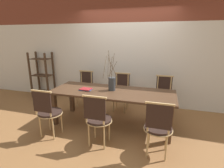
{
  "coord_description": "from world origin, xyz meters",
  "views": [
    {
      "loc": [
        0.98,
        -3.24,
        1.83
      ],
      "look_at": [
        0.0,
        0.0,
        0.89
      ],
      "focal_mm": 28.0,
      "sensor_mm": 36.0,
      "label": 1
    }
  ],
  "objects_px": {
    "shelving_rack": "(42,75)",
    "dining_table": "(112,95)",
    "chair_far_center": "(163,94)",
    "vase_centerpiece": "(112,83)",
    "chair_near_center": "(158,126)",
    "book_stack": "(86,89)"
  },
  "relations": [
    {
      "from": "chair_near_center",
      "to": "shelving_rack",
      "type": "height_order",
      "value": "shelving_rack"
    },
    {
      "from": "book_stack",
      "to": "chair_near_center",
      "type": "bearing_deg",
      "value": -24.99
    },
    {
      "from": "dining_table",
      "to": "chair_near_center",
      "type": "relative_size",
      "value": 2.67
    },
    {
      "from": "chair_near_center",
      "to": "chair_far_center",
      "type": "relative_size",
      "value": 1.0
    },
    {
      "from": "book_stack",
      "to": "shelving_rack",
      "type": "height_order",
      "value": "shelving_rack"
    },
    {
      "from": "vase_centerpiece",
      "to": "chair_far_center",
      "type": "bearing_deg",
      "value": 35.08
    },
    {
      "from": "chair_far_center",
      "to": "vase_centerpiece",
      "type": "bearing_deg",
      "value": 35.08
    },
    {
      "from": "book_stack",
      "to": "shelving_rack",
      "type": "relative_size",
      "value": 0.19
    },
    {
      "from": "chair_far_center",
      "to": "vase_centerpiece",
      "type": "xyz_separation_m",
      "value": [
        -1.03,
        -0.73,
        0.37
      ]
    },
    {
      "from": "chair_near_center",
      "to": "book_stack",
      "type": "bearing_deg",
      "value": 155.01
    },
    {
      "from": "shelving_rack",
      "to": "dining_table",
      "type": "bearing_deg",
      "value": -22.84
    },
    {
      "from": "dining_table",
      "to": "chair_near_center",
      "type": "bearing_deg",
      "value": -39.02
    },
    {
      "from": "dining_table",
      "to": "chair_far_center",
      "type": "height_order",
      "value": "chair_far_center"
    },
    {
      "from": "dining_table",
      "to": "shelving_rack",
      "type": "relative_size",
      "value": 1.84
    },
    {
      "from": "dining_table",
      "to": "shelving_rack",
      "type": "height_order",
      "value": "shelving_rack"
    },
    {
      "from": "vase_centerpiece",
      "to": "book_stack",
      "type": "bearing_deg",
      "value": -165.96
    },
    {
      "from": "book_stack",
      "to": "shelving_rack",
      "type": "distance_m",
      "value": 2.28
    },
    {
      "from": "chair_far_center",
      "to": "shelving_rack",
      "type": "bearing_deg",
      "value": -4.55
    },
    {
      "from": "dining_table",
      "to": "chair_far_center",
      "type": "distance_m",
      "value": 1.29
    },
    {
      "from": "chair_far_center",
      "to": "book_stack",
      "type": "distance_m",
      "value": 1.8
    },
    {
      "from": "dining_table",
      "to": "chair_far_center",
      "type": "xyz_separation_m",
      "value": [
        1.01,
        0.78,
        -0.13
      ]
    },
    {
      "from": "dining_table",
      "to": "book_stack",
      "type": "height_order",
      "value": "book_stack"
    }
  ]
}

